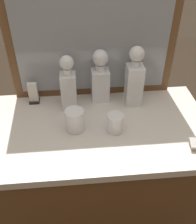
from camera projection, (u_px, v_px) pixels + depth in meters
dresser at (98, 185)px, 1.46m from camera, size 1.03×0.57×0.88m
dresser_mirror at (93, 24)px, 1.17m from camera, size 0.80×0.03×0.75m
crystal_decanter_left at (69, 88)px, 1.23m from camera, size 0.07×0.07×0.28m
crystal_decanter_center at (134, 82)px, 1.25m from camera, size 0.08×0.08×0.30m
crystal_decanter_front at (100, 80)px, 1.30m from camera, size 0.09×0.09×0.27m
crystal_tumbler_center at (115, 124)px, 1.14m from camera, size 0.07×0.07×0.09m
crystal_tumbler_right at (75, 121)px, 1.14m from camera, size 0.08×0.08×0.10m
napkin_holder at (33, 94)px, 1.31m from camera, size 0.05×0.05×0.11m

